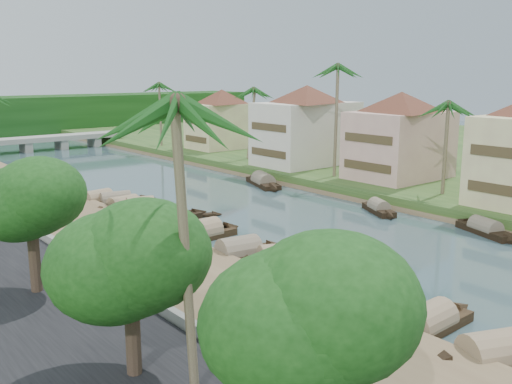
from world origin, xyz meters
TOP-DOWN VIEW (x-y plane):
  - ground at (0.00, 0.00)m, footprint 220.00×220.00m
  - left_bank at (-16.00, 20.00)m, footprint 10.00×180.00m
  - right_bank at (19.00, 20.00)m, footprint 16.00×180.00m
  - retaining_wall at (-20.20, 20.00)m, footprint 0.40×180.00m
  - far_right_fill at (56.00, 20.00)m, footprint 60.00×220.00m
  - bridge at (0.00, 72.00)m, footprint 28.00×4.00m
  - building_mid at (19.99, 14.00)m, footprint 14.11×14.11m
  - building_far at (18.99, 28.00)m, footprint 15.59×15.59m
  - building_distant at (19.99, 48.00)m, footprint 12.62×12.62m
  - sampan_1 at (-10.08, -13.82)m, footprint 8.04×4.82m
  - sampan_2 at (-9.29, -9.95)m, footprint 8.12×1.98m
  - sampan_3 at (-10.05, -0.35)m, footprint 7.72×2.32m
  - sampan_4 at (-9.24, -3.94)m, footprint 8.38×3.96m
  - sampan_5 at (-8.60, 2.53)m, footprint 7.08×4.27m
  - sampan_6 at (-9.79, 5.26)m, footprint 8.60×3.25m
  - sampan_7 at (-8.96, 11.88)m, footprint 7.34×1.84m
  - sampan_8 at (-8.73, 11.21)m, footprint 7.59×2.24m
  - sampan_9 at (-8.05, 17.36)m, footprint 7.91×1.76m
  - sampan_10 at (-9.53, 23.49)m, footprint 8.11×2.39m
  - sampan_11 at (-8.41, 22.29)m, footprint 7.58×3.80m
  - sampan_12 at (-9.00, 26.30)m, footprint 8.59×3.26m
  - sampan_13 at (-10.17, 27.83)m, footprint 8.02×2.94m
  - sampan_14 at (9.78, -2.43)m, footprint 3.77×7.57m
  - sampan_15 at (8.84, 7.73)m, footprint 4.09×6.35m
  - sampan_16 at (8.94, 24.81)m, footprint 4.79×9.45m
  - canoe_1 at (-5.96, -0.90)m, footprint 4.47×0.89m
  - canoe_2 at (-5.60, 17.40)m, footprint 5.27×2.80m
  - palm_1 at (16.00, 5.61)m, footprint 3.20×3.20m
  - palm_2 at (15.00, 19.18)m, footprint 3.20×3.20m
  - palm_3 at (16.00, 36.17)m, footprint 3.20×3.20m
  - palm_4 at (-23.00, -9.00)m, footprint 3.20×3.20m
  - palm_7 at (14.00, 56.80)m, footprint 3.20×3.20m
  - tree_0 at (-24.00, -16.01)m, footprint 4.52×4.52m
  - tree_1 at (-24.00, -6.39)m, footprint 5.16×5.16m
  - tree_2 at (-24.00, 4.78)m, footprint 4.88×4.88m
  - tree_6 at (24.00, 30.47)m, footprint 4.86×4.86m
  - person_near at (-16.46, -3.82)m, footprint 0.78×0.69m
  - person_far at (-13.11, 13.13)m, footprint 0.78×0.61m

SIDE VIEW (x-z plane):
  - ground at x=0.00m, z-range 0.00..0.00m
  - canoe_1 at x=-5.96m, z-range -0.26..0.46m
  - canoe_2 at x=-5.60m, z-range -0.29..0.49m
  - left_bank at x=-16.00m, z-range 0.00..0.80m
  - sampan_15 at x=8.84m, z-range -0.49..1.30m
  - sampan_14 at x=9.78m, z-range -0.53..1.34m
  - sampan_7 at x=-8.96m, z-range -0.58..1.40m
  - sampan_9 at x=-8.05m, z-range -0.60..1.42m
  - sampan_12 at x=-9.00m, z-range -0.61..1.43m
  - sampan_3 at x=-10.05m, z-range -0.62..1.45m
  - sampan_2 at x=-9.29m, z-range -0.66..1.49m
  - sampan_11 at x=-8.41m, z-range -0.66..1.49m
  - sampan_13 at x=-10.17m, z-range -0.67..1.50m
  - sampan_10 at x=-9.53m, z-range -0.69..1.52m
  - sampan_5 at x=-8.60m, z-range -0.70..1.53m
  - sampan_16 at x=8.94m, z-range -0.72..1.56m
  - sampan_4 at x=-9.24m, z-range -0.74..1.58m
  - sampan_8 at x=-8.73m, z-range -0.74..1.58m
  - sampan_1 at x=-10.08m, z-range -0.76..1.60m
  - sampan_6 at x=-9.79m, z-range -0.81..1.66m
  - far_right_fill at x=56.00m, z-range 0.00..1.15m
  - right_bank at x=19.00m, z-range 0.00..1.20m
  - retaining_wall at x=-20.20m, z-range 0.80..1.90m
  - person_far at x=-13.11m, z-range 0.80..2.37m
  - person_near at x=-16.46m, z-range 0.80..2.59m
  - bridge at x=0.00m, z-range 0.52..2.92m
  - building_distant at x=19.99m, z-range 1.28..10.48m
  - tree_1 at x=-24.00m, z-range 2.60..9.38m
  - building_mid at x=19.99m, z-range 1.28..10.98m
  - building_far at x=18.99m, z-range 1.28..11.48m
  - tree_2 at x=-24.00m, z-range 2.86..9.97m
  - tree_6 at x=24.00m, z-range 2.81..10.20m
  - tree_0 at x=-24.00m, z-range 3.25..10.88m
  - palm_1 at x=16.00m, z-range 4.67..15.11m
  - palm_3 at x=16.00m, z-range 5.00..16.09m
  - palm_7 at x=14.00m, z-range 5.18..16.73m
  - palm_4 at x=-23.00m, z-range 5.70..17.92m
  - palm_2 at x=15.00m, z-range 6.35..20.43m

